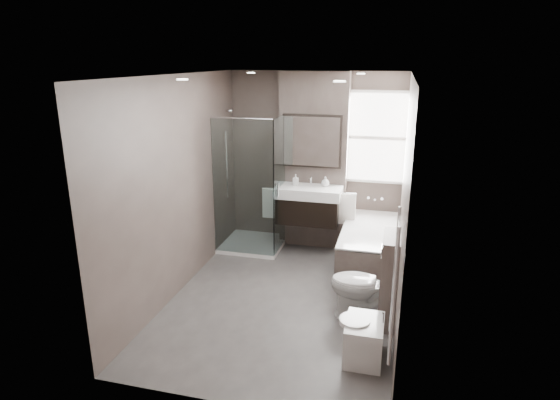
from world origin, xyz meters
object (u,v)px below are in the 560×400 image
(bidet, at_px, (363,339))
(vanity, at_px, (308,204))
(bathtub, at_px, (370,246))
(toilet, at_px, (366,286))

(bidet, bearing_deg, vanity, 112.84)
(bathtub, relative_size, toilet, 2.04)
(vanity, xyz_separation_m, bidet, (1.01, -2.41, -0.53))
(toilet, xyz_separation_m, bidet, (0.04, -0.74, -0.19))
(bathtub, height_order, toilet, toilet)
(vanity, bearing_deg, toilet, -59.82)
(vanity, bearing_deg, bidet, -67.16)
(bidet, bearing_deg, toilet, 93.43)
(vanity, relative_size, bidet, 1.87)
(bathtub, bearing_deg, vanity, 160.63)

